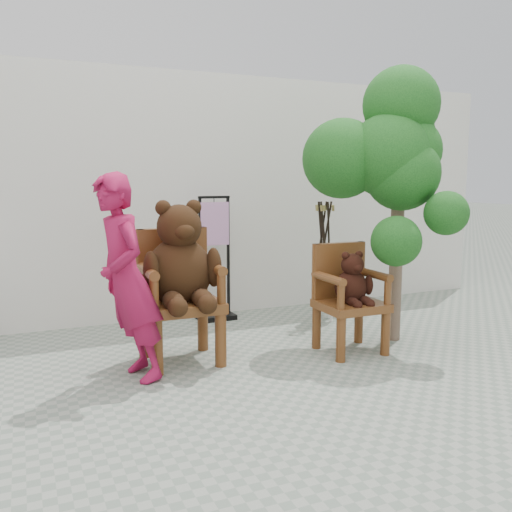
# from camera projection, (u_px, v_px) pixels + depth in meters

# --- Properties ---
(ground_plane) EXTENTS (60.00, 60.00, 0.00)m
(ground_plane) POSITION_uv_depth(u_px,v_px,m) (276.00, 388.00, 4.47)
(ground_plane) COLOR gray
(ground_plane) RESTS_ON ground
(back_wall) EXTENTS (9.00, 1.00, 3.00)m
(back_wall) POSITION_uv_depth(u_px,v_px,m) (174.00, 196.00, 7.07)
(back_wall) COLOR silver
(back_wall) RESTS_ON ground
(chair_big) EXTENTS (0.73, 0.80, 1.53)m
(chair_big) POSITION_uv_depth(u_px,v_px,m) (180.00, 271.00, 5.02)
(chair_big) COLOR #4F2A10
(chair_big) RESTS_ON ground
(chair_small) EXTENTS (0.61, 0.56, 1.07)m
(chair_small) POSITION_uv_depth(u_px,v_px,m) (349.00, 289.00, 5.39)
(chair_small) COLOR #4F2A10
(chair_small) RESTS_ON ground
(person) EXTENTS (0.55, 0.72, 1.76)m
(person) POSITION_uv_depth(u_px,v_px,m) (127.00, 279.00, 4.53)
(person) COLOR maroon
(person) RESTS_ON ground
(display_stand) EXTENTS (0.46, 0.36, 1.51)m
(display_stand) POSITION_uv_depth(u_px,v_px,m) (215.00, 272.00, 6.63)
(display_stand) COLOR black
(display_stand) RESTS_ON ground
(stool_bucket) EXTENTS (0.32, 0.32, 1.45)m
(stool_bucket) POSITION_uv_depth(u_px,v_px,m) (324.00, 268.00, 6.57)
(stool_bucket) COLOR white
(stool_bucket) RESTS_ON ground
(tree) EXTENTS (1.49, 1.44, 2.88)m
(tree) POSITION_uv_depth(u_px,v_px,m) (390.00, 155.00, 5.59)
(tree) COLOR brown
(tree) RESTS_ON ground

